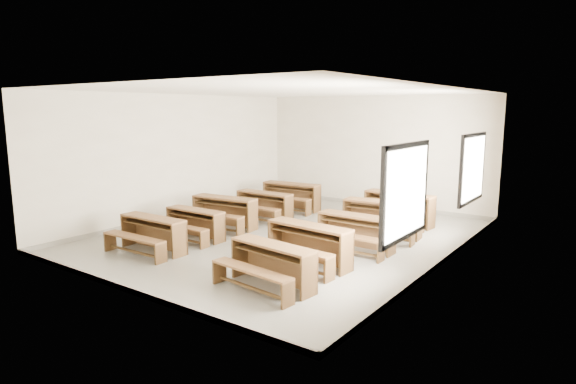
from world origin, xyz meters
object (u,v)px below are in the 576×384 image
Objects in this scene: desk_set_6 at (307,242)px; desk_set_7 at (355,230)px; desk_set_0 at (151,232)px; desk_set_8 at (381,216)px; desk_set_4 at (291,194)px; desk_set_3 at (263,204)px; desk_set_1 at (194,222)px; desk_set_9 at (398,206)px; desk_set_2 at (223,210)px; desk_set_5 at (271,262)px.

desk_set_7 is (0.24, 1.37, -0.02)m from desk_set_6.
desk_set_8 is (3.20, 3.80, 0.05)m from desk_set_0.
desk_set_8 reaches higher than desk_set_7.
desk_set_4 is at bearing 154.93° from desk_set_8.
desk_set_3 is at bearing 160.77° from desk_set_7.
desk_set_7 is at bearing 20.98° from desk_set_1.
desk_set_7 is 2.58m from desk_set_9.
desk_set_1 is 0.84× the size of desk_set_4.
desk_set_4 reaches higher than desk_set_0.
desk_set_7 is at bearing -3.38° from desk_set_2.
desk_set_5 is (3.14, -1.31, 0.02)m from desk_set_1.
desk_set_9 is (3.07, 5.04, 0.05)m from desk_set_0.
desk_set_2 is 2.68m from desk_set_4.
desk_set_3 is 0.98× the size of desk_set_7.
desk_set_3 is at bearing 136.29° from desk_set_5.
desk_set_4 is 1.09× the size of desk_set_7.
desk_set_6 is (3.00, 1.10, 0.03)m from desk_set_0.
desk_set_8 is at bearing 17.63° from desk_set_2.
desk_set_7 is (3.44, 0.19, -0.02)m from desk_set_2.
desk_set_5 is 1.02× the size of desk_set_7.
desk_set_8 reaches higher than desk_set_4.
desk_set_0 is 0.91× the size of desk_set_6.
desk_set_8 is (3.39, 1.52, 0.02)m from desk_set_2.
desk_set_6 is (3.12, -3.86, -0.00)m from desk_set_4.
desk_set_1 is at bearing -91.55° from desk_set_3.
desk_set_6 is 1.08× the size of desk_set_7.
desk_set_3 is 3.41m from desk_set_7.
desk_set_8 reaches higher than desk_set_5.
desk_set_3 is at bearing -149.47° from desk_set_9.
desk_set_1 is 0.85× the size of desk_set_2.
desk_set_8 reaches higher than desk_set_6.
desk_set_1 is at bearing 163.70° from desk_set_5.
desk_set_8 is 1.24m from desk_set_9.
desk_set_5 reaches higher than desk_set_1.
desk_set_4 is 6.05m from desk_set_5.
desk_set_0 is 0.98× the size of desk_set_7.
desk_set_3 is at bearing 74.36° from desk_set_2.
desk_set_8 is at bearing 91.41° from desk_set_7.
desk_set_3 is 4.85m from desk_set_5.
desk_set_0 is at bearing -91.66° from desk_set_2.
desk_set_2 is at bearing 163.76° from desk_set_6.
desk_set_0 is 4.96m from desk_set_4.
desk_set_6 reaches higher than desk_set_2.
desk_set_3 is 0.90× the size of desk_set_4.
desk_set_6 reaches higher than desk_set_7.
desk_set_4 is 4.18m from desk_set_7.
desk_set_4 is 3.19m from desk_set_9.
desk_set_8 reaches higher than desk_set_2.
desk_set_0 is 0.89× the size of desk_set_4.
desk_set_8 is at bearing -79.29° from desk_set_9.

